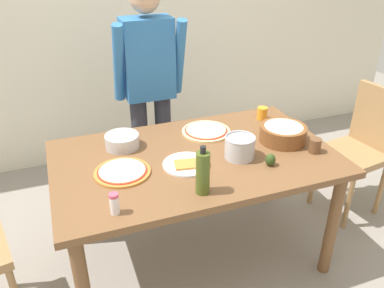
{
  "coord_description": "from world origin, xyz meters",
  "views": [
    {
      "loc": [
        -0.69,
        -1.83,
        1.89
      ],
      "look_at": [
        0.0,
        0.05,
        0.81
      ],
      "focal_mm": 36.96,
      "sensor_mm": 36.0,
      "label": 1
    }
  ],
  "objects_px": {
    "pizza_raw_on_board": "(206,131)",
    "popcorn_bowl": "(283,132)",
    "olive_oil_bottle": "(203,173)",
    "mixing_bowl_steel": "(122,141)",
    "cup_small_brown": "(315,146)",
    "salt_shaker": "(114,204)",
    "person_cook": "(149,85)",
    "avocado": "(270,160)",
    "dining_table": "(195,169)",
    "chair_wooden_right": "(362,144)",
    "plate_with_slice": "(187,164)",
    "pizza_cooked_on_tray": "(122,172)",
    "steel_pot": "(240,147)",
    "cup_orange": "(262,113)"
  },
  "relations": [
    {
      "from": "chair_wooden_right",
      "to": "avocado",
      "type": "xyz_separation_m",
      "value": [
        -0.97,
        -0.34,
        0.25
      ]
    },
    {
      "from": "mixing_bowl_steel",
      "to": "pizza_raw_on_board",
      "type": "bearing_deg",
      "value": 1.26
    },
    {
      "from": "pizza_raw_on_board",
      "to": "salt_shaker",
      "type": "bearing_deg",
      "value": -138.19
    },
    {
      "from": "dining_table",
      "to": "avocado",
      "type": "bearing_deg",
      "value": -34.68
    },
    {
      "from": "pizza_raw_on_board",
      "to": "avocado",
      "type": "bearing_deg",
      "value": -70.5
    },
    {
      "from": "person_cook",
      "to": "chair_wooden_right",
      "type": "xyz_separation_m",
      "value": [
        1.38,
        -0.66,
        -0.4
      ]
    },
    {
      "from": "pizza_raw_on_board",
      "to": "popcorn_bowl",
      "type": "bearing_deg",
      "value": -34.86
    },
    {
      "from": "popcorn_bowl",
      "to": "olive_oil_bottle",
      "type": "distance_m",
      "value": 0.74
    },
    {
      "from": "olive_oil_bottle",
      "to": "dining_table",
      "type": "bearing_deg",
      "value": 75.25
    },
    {
      "from": "chair_wooden_right",
      "to": "salt_shaker",
      "type": "relative_size",
      "value": 8.96
    },
    {
      "from": "pizza_raw_on_board",
      "to": "mixing_bowl_steel",
      "type": "distance_m",
      "value": 0.54
    },
    {
      "from": "plate_with_slice",
      "to": "salt_shaker",
      "type": "height_order",
      "value": "salt_shaker"
    },
    {
      "from": "pizza_cooked_on_tray",
      "to": "cup_orange",
      "type": "bearing_deg",
      "value": 18.96
    },
    {
      "from": "dining_table",
      "to": "salt_shaker",
      "type": "xyz_separation_m",
      "value": [
        -0.52,
        -0.37,
        0.14
      ]
    },
    {
      "from": "popcorn_bowl",
      "to": "mixing_bowl_steel",
      "type": "relative_size",
      "value": 1.4
    },
    {
      "from": "person_cook",
      "to": "pizza_raw_on_board",
      "type": "xyz_separation_m",
      "value": [
        0.23,
        -0.5,
        -0.17
      ]
    },
    {
      "from": "mixing_bowl_steel",
      "to": "dining_table",
      "type": "bearing_deg",
      "value": -33.63
    },
    {
      "from": "avocado",
      "to": "dining_table",
      "type": "bearing_deg",
      "value": 145.32
    },
    {
      "from": "mixing_bowl_steel",
      "to": "chair_wooden_right",
      "type": "bearing_deg",
      "value": -4.97
    },
    {
      "from": "dining_table",
      "to": "plate_with_slice",
      "type": "relative_size",
      "value": 6.15
    },
    {
      "from": "popcorn_bowl",
      "to": "salt_shaker",
      "type": "xyz_separation_m",
      "value": [
        -1.09,
        -0.35,
        -0.01
      ]
    },
    {
      "from": "person_cook",
      "to": "cup_small_brown",
      "type": "bearing_deg",
      "value": -52.8
    },
    {
      "from": "pizza_raw_on_board",
      "to": "salt_shaker",
      "type": "relative_size",
      "value": 2.91
    },
    {
      "from": "cup_small_brown",
      "to": "salt_shaker",
      "type": "height_order",
      "value": "salt_shaker"
    },
    {
      "from": "dining_table",
      "to": "olive_oil_bottle",
      "type": "relative_size",
      "value": 6.25
    },
    {
      "from": "steel_pot",
      "to": "cup_small_brown",
      "type": "xyz_separation_m",
      "value": [
        0.43,
        -0.1,
        -0.02
      ]
    },
    {
      "from": "cup_orange",
      "to": "avocado",
      "type": "bearing_deg",
      "value": -114.83
    },
    {
      "from": "plate_with_slice",
      "to": "mixing_bowl_steel",
      "type": "height_order",
      "value": "mixing_bowl_steel"
    },
    {
      "from": "pizza_cooked_on_tray",
      "to": "salt_shaker",
      "type": "distance_m",
      "value": 0.34
    },
    {
      "from": "pizza_cooked_on_tray",
      "to": "steel_pot",
      "type": "bearing_deg",
      "value": -5.22
    },
    {
      "from": "olive_oil_bottle",
      "to": "cup_small_brown",
      "type": "height_order",
      "value": "olive_oil_bottle"
    },
    {
      "from": "popcorn_bowl",
      "to": "steel_pot",
      "type": "distance_m",
      "value": 0.34
    },
    {
      "from": "pizza_raw_on_board",
      "to": "pizza_cooked_on_tray",
      "type": "height_order",
      "value": "same"
    },
    {
      "from": "cup_small_brown",
      "to": "pizza_cooked_on_tray",
      "type": "bearing_deg",
      "value": 171.82
    },
    {
      "from": "chair_wooden_right",
      "to": "plate_with_slice",
      "type": "xyz_separation_m",
      "value": [
        -1.4,
        -0.18,
        0.23
      ]
    },
    {
      "from": "pizza_cooked_on_tray",
      "to": "person_cook",
      "type": "bearing_deg",
      "value": 65.37
    },
    {
      "from": "mixing_bowl_steel",
      "to": "avocado",
      "type": "relative_size",
      "value": 2.86
    },
    {
      "from": "cup_small_brown",
      "to": "salt_shaker",
      "type": "relative_size",
      "value": 0.8
    },
    {
      "from": "dining_table",
      "to": "popcorn_bowl",
      "type": "distance_m",
      "value": 0.58
    },
    {
      "from": "person_cook",
      "to": "cup_small_brown",
      "type": "height_order",
      "value": "person_cook"
    },
    {
      "from": "popcorn_bowl",
      "to": "olive_oil_bottle",
      "type": "xyz_separation_m",
      "value": [
        -0.66,
        -0.33,
        0.05
      ]
    },
    {
      "from": "plate_with_slice",
      "to": "olive_oil_bottle",
      "type": "relative_size",
      "value": 1.02
    },
    {
      "from": "popcorn_bowl",
      "to": "steel_pot",
      "type": "height_order",
      "value": "steel_pot"
    },
    {
      "from": "pizza_cooked_on_tray",
      "to": "mixing_bowl_steel",
      "type": "relative_size",
      "value": 1.5
    },
    {
      "from": "salt_shaker",
      "to": "olive_oil_bottle",
      "type": "bearing_deg",
      "value": 2.21
    },
    {
      "from": "plate_with_slice",
      "to": "avocado",
      "type": "xyz_separation_m",
      "value": [
        0.43,
        -0.15,
        0.03
      ]
    },
    {
      "from": "chair_wooden_right",
      "to": "plate_with_slice",
      "type": "bearing_deg",
      "value": -172.54
    },
    {
      "from": "popcorn_bowl",
      "to": "steel_pot",
      "type": "bearing_deg",
      "value": -165.55
    },
    {
      "from": "plate_with_slice",
      "to": "cup_small_brown",
      "type": "height_order",
      "value": "cup_small_brown"
    },
    {
      "from": "salt_shaker",
      "to": "cup_orange",
      "type": "bearing_deg",
      "value": 31.01
    }
  ]
}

